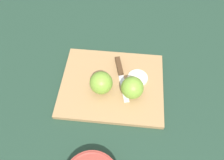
# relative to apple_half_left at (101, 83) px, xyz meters

# --- Properties ---
(ground_plane) EXTENTS (4.00, 4.00, 0.00)m
(ground_plane) POSITION_rel_apple_half_left_xyz_m (0.03, 0.03, -0.05)
(ground_plane) COLOR #1E3828
(cutting_board) EXTENTS (0.37, 0.32, 0.02)m
(cutting_board) POSITION_rel_apple_half_left_xyz_m (0.03, 0.03, -0.04)
(cutting_board) COLOR #A37A4C
(cutting_board) RESTS_ON ground_plane
(apple_half_left) EXTENTS (0.07, 0.07, 0.07)m
(apple_half_left) POSITION_rel_apple_half_left_xyz_m (0.00, 0.00, 0.00)
(apple_half_left) COLOR olive
(apple_half_left) RESTS_ON cutting_board
(apple_half_right) EXTENTS (0.07, 0.07, 0.07)m
(apple_half_right) POSITION_rel_apple_half_left_xyz_m (0.10, 0.01, -0.00)
(apple_half_right) COLOR olive
(apple_half_right) RESTS_ON cutting_board
(knife) EXTENTS (0.09, 0.16, 0.02)m
(knife) POSITION_rel_apple_half_left_xyz_m (0.04, 0.08, -0.03)
(knife) COLOR silver
(knife) RESTS_ON cutting_board
(apple_slice) EXTENTS (0.07, 0.07, 0.01)m
(apple_slice) POSITION_rel_apple_half_left_xyz_m (0.10, 0.07, -0.03)
(apple_slice) COLOR beige
(apple_slice) RESTS_ON cutting_board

